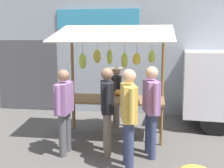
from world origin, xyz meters
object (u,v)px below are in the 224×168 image
(shopper_in_grey_tee, at_px, (151,105))
(shopper_with_shopping_bag, at_px, (129,112))
(market_stall, at_px, (114,68))
(shopper_in_striped_shirt, at_px, (107,105))
(shopper_with_ponytail, at_px, (64,106))
(vendor_with_sunhat, at_px, (116,92))

(shopper_in_grey_tee, bearing_deg, shopper_with_shopping_bag, 133.06)
(shopper_with_shopping_bag, bearing_deg, shopper_in_grey_tee, -46.42)
(market_stall, xyz_separation_m, shopper_in_striped_shirt, (-0.01, 1.01, -0.59))
(shopper_with_shopping_bag, xyz_separation_m, shopper_with_ponytail, (1.25, -0.43, -0.05))
(shopper_with_shopping_bag, bearing_deg, market_stall, 2.84)
(shopper_with_shopping_bag, distance_m, shopper_in_striped_shirt, 0.73)
(vendor_with_sunhat, xyz_separation_m, shopper_with_ponytail, (0.74, 1.85, 0.07))
(shopper_with_ponytail, relative_size, shopper_in_grey_tee, 0.96)
(shopper_with_shopping_bag, distance_m, shopper_with_ponytail, 1.32)
(shopper_in_striped_shirt, bearing_deg, shopper_with_shopping_bag, -154.74)
(market_stall, bearing_deg, shopper_in_grey_tee, 129.49)
(shopper_with_shopping_bag, height_order, shopper_in_striped_shirt, shopper_with_shopping_bag)
(shopper_with_shopping_bag, relative_size, shopper_in_striped_shirt, 1.03)
(shopper_with_ponytail, bearing_deg, shopper_in_striped_shirt, -77.90)
(vendor_with_sunhat, bearing_deg, shopper_in_striped_shirt, 0.71)
(shopper_in_striped_shirt, xyz_separation_m, shopper_in_grey_tee, (-0.82, 0.00, 0.03))
(shopper_with_shopping_bag, relative_size, shopper_in_grey_tee, 1.00)
(vendor_with_sunhat, bearing_deg, market_stall, 2.22)
(vendor_with_sunhat, height_order, shopper_with_ponytail, shopper_with_ponytail)
(shopper_with_ponytail, xyz_separation_m, shopper_in_striped_shirt, (-0.79, -0.14, 0.02))
(market_stall, bearing_deg, shopper_in_striped_shirt, 90.83)
(market_stall, relative_size, shopper_with_ponytail, 1.54)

